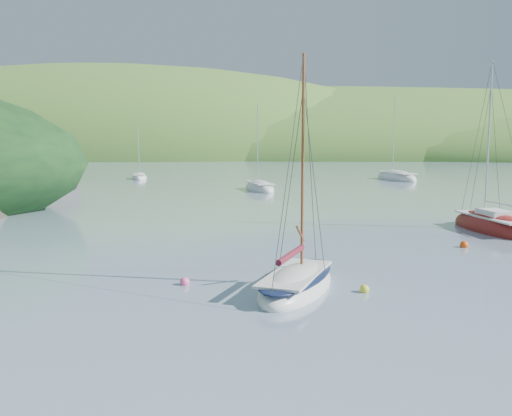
{
  "coord_description": "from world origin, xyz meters",
  "views": [
    {
      "loc": [
        -0.14,
        -22.02,
        6.18
      ],
      "look_at": [
        -1.54,
        8.0,
        2.37
      ],
      "focal_mm": 40.0,
      "sensor_mm": 36.0,
      "label": 1
    }
  ],
  "objects_px": {
    "distant_sloop_a": "(260,189)",
    "distant_sloop_b": "(396,178)",
    "daysailer_white": "(296,284)",
    "sloop_red": "(493,227)",
    "distant_sloop_c": "(139,178)"
  },
  "relations": [
    {
      "from": "sloop_red",
      "to": "distant_sloop_b",
      "type": "relative_size",
      "value": 0.93
    },
    {
      "from": "distant_sloop_c",
      "to": "sloop_red",
      "type": "bearing_deg",
      "value": -65.88
    },
    {
      "from": "distant_sloop_a",
      "to": "distant_sloop_b",
      "type": "xyz_separation_m",
      "value": [
        18.7,
        16.4,
        0.03
      ]
    },
    {
      "from": "daysailer_white",
      "to": "sloop_red",
      "type": "xyz_separation_m",
      "value": [
        13.19,
        15.01,
        -0.0
      ]
    },
    {
      "from": "distant_sloop_b",
      "to": "distant_sloop_c",
      "type": "bearing_deg",
      "value": 159.76
    },
    {
      "from": "sloop_red",
      "to": "distant_sloop_c",
      "type": "bearing_deg",
      "value": 115.48
    },
    {
      "from": "distant_sloop_b",
      "to": "daysailer_white",
      "type": "bearing_deg",
      "value": -124.75
    },
    {
      "from": "sloop_red",
      "to": "distant_sloop_a",
      "type": "xyz_separation_m",
      "value": [
        -16.38,
        27.3,
        -0.04
      ]
    },
    {
      "from": "distant_sloop_a",
      "to": "distant_sloop_b",
      "type": "height_order",
      "value": "distant_sloop_b"
    },
    {
      "from": "distant_sloop_a",
      "to": "distant_sloop_b",
      "type": "relative_size",
      "value": 0.83
    },
    {
      "from": "sloop_red",
      "to": "daysailer_white",
      "type": "bearing_deg",
      "value": -143.99
    },
    {
      "from": "daysailer_white",
      "to": "sloop_red",
      "type": "bearing_deg",
      "value": 66.19
    },
    {
      "from": "daysailer_white",
      "to": "sloop_red",
      "type": "distance_m",
      "value": 19.98
    },
    {
      "from": "sloop_red",
      "to": "distant_sloop_a",
      "type": "distance_m",
      "value": 31.84
    },
    {
      "from": "daysailer_white",
      "to": "distant_sloop_c",
      "type": "xyz_separation_m",
      "value": [
        -21.29,
        58.9,
        -0.07
      ]
    }
  ]
}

